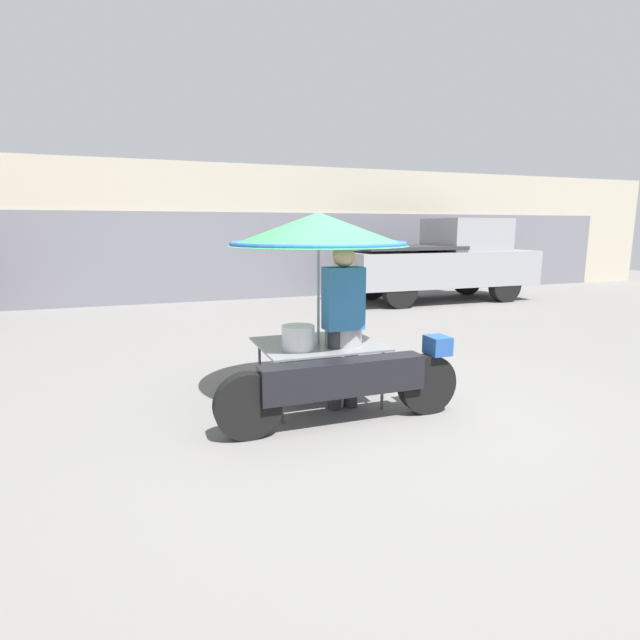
% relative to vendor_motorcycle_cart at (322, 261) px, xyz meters
% --- Properties ---
extents(ground_plane, '(36.00, 36.00, 0.00)m').
position_rel_vendor_motorcycle_cart_xyz_m(ground_plane, '(0.33, -0.39, -1.47)').
color(ground_plane, slate).
extents(shopfront_building, '(28.00, 2.06, 3.35)m').
position_rel_vendor_motorcycle_cart_xyz_m(shopfront_building, '(0.33, 8.91, 0.19)').
color(shopfront_building, '#B2A893').
rests_on(shopfront_building, ground).
extents(vendor_motorcycle_cart, '(2.37, 1.79, 1.95)m').
position_rel_vendor_motorcycle_cart_xyz_m(vendor_motorcycle_cart, '(0.00, 0.00, 0.00)').
color(vendor_motorcycle_cart, black).
rests_on(vendor_motorcycle_cart, ground).
extents(vendor_person, '(0.38, 0.22, 1.65)m').
position_rel_vendor_motorcycle_cart_xyz_m(vendor_person, '(0.16, -0.16, -0.55)').
color(vendor_person, '#2D2D33').
rests_on(vendor_person, ground).
extents(pickup_truck, '(4.85, 1.77, 2.02)m').
position_rel_vendor_motorcycle_cart_xyz_m(pickup_truck, '(5.41, 5.99, -0.49)').
color(pickup_truck, black).
rests_on(pickup_truck, ground).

